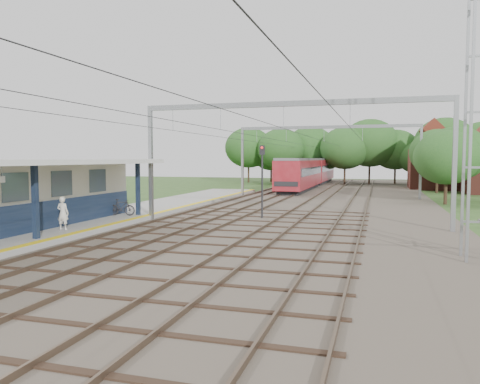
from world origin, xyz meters
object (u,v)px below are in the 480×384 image
(person, at_px, (63,213))
(bicycle, at_px, (122,207))
(signal_post, at_px, (262,172))
(train, at_px, (311,171))

(person, distance_m, bicycle, 5.89)
(signal_post, bearing_deg, train, 87.23)
(bicycle, bearing_deg, train, -18.33)
(person, height_order, bicycle, person)
(person, xyz_separation_m, signal_post, (7.80, 9.05, 1.83))
(bicycle, height_order, train, train)
(bicycle, xyz_separation_m, signal_post, (8.05, 3.18, 2.14))
(person, height_order, train, train)
(bicycle, relative_size, signal_post, 0.36)
(person, relative_size, train, 0.05)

